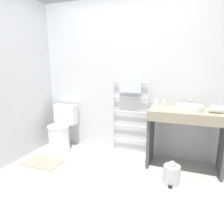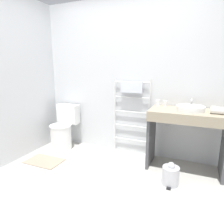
{
  "view_description": "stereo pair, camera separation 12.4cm",
  "coord_description": "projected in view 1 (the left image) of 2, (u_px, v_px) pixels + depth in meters",
  "views": [
    {
      "loc": [
        0.92,
        -1.72,
        1.43
      ],
      "look_at": [
        -0.05,
        0.86,
        0.81
      ],
      "focal_mm": 32.0,
      "sensor_mm": 36.0,
      "label": 1
    },
    {
      "loc": [
        1.04,
        -1.67,
        1.43
      ],
      "look_at": [
        -0.05,
        0.86,
        0.81
      ],
      "focal_mm": 32.0,
      "sensor_mm": 36.0,
      "label": 2
    }
  ],
  "objects": [
    {
      "name": "sink_basin",
      "position": [
        190.0,
        108.0,
        2.69
      ],
      "size": [
        0.36,
        0.36,
        0.07
      ],
      "color": "white",
      "rests_on": "vanity_counter"
    },
    {
      "name": "hair_dryer",
      "position": [
        217.0,
        109.0,
        2.54
      ],
      "size": [
        0.21,
        0.18,
        0.09
      ],
      "color": "white",
      "rests_on": "vanity_counter"
    },
    {
      "name": "cup_near_wall",
      "position": [
        157.0,
        102.0,
        3.02
      ],
      "size": [
        0.07,
        0.07,
        0.09
      ],
      "color": "white",
      "rests_on": "vanity_counter"
    },
    {
      "name": "faucet",
      "position": [
        190.0,
        102.0,
        2.86
      ],
      "size": [
        0.02,
        0.1,
        0.13
      ],
      "color": "silver",
      "rests_on": "vanity_counter"
    },
    {
      "name": "toilet",
      "position": [
        61.0,
        131.0,
        3.53
      ],
      "size": [
        0.4,
        0.52,
        0.77
      ],
      "color": "white",
      "rests_on": "ground_plane"
    },
    {
      "name": "bath_mat",
      "position": [
        43.0,
        162.0,
        3.05
      ],
      "size": [
        0.56,
        0.36,
        0.01
      ],
      "primitive_type": "cube",
      "color": "gray",
      "rests_on": "ground_plane"
    },
    {
      "name": "ground_plane",
      "position": [
        89.0,
        200.0,
        2.2
      ],
      "size": [
        12.0,
        12.0,
        0.0
      ],
      "primitive_type": "plane",
      "color": "#B2AFA8"
    },
    {
      "name": "wall_back",
      "position": [
        128.0,
        78.0,
        3.28
      ],
      "size": [
        3.23,
        0.12,
        2.49
      ],
      "primitive_type": "cube",
      "color": "silver",
      "rests_on": "ground_plane"
    },
    {
      "name": "wall_side",
      "position": [
        19.0,
        79.0,
        3.11
      ],
      "size": [
        0.12,
        2.1,
        2.49
      ],
      "primitive_type": "cube",
      "color": "silver",
      "rests_on": "ground_plane"
    },
    {
      "name": "cup_near_edge",
      "position": [
        164.0,
        103.0,
        2.95
      ],
      "size": [
        0.06,
        0.06,
        0.09
      ],
      "color": "white",
      "rests_on": "vanity_counter"
    },
    {
      "name": "vanity_counter",
      "position": [
        186.0,
        129.0,
        2.77
      ],
      "size": [
        1.0,
        0.55,
        0.86
      ],
      "color": "gray",
      "rests_on": "ground_plane"
    },
    {
      "name": "trash_bin",
      "position": [
        172.0,
        174.0,
        2.5
      ],
      "size": [
        0.21,
        0.24,
        0.3
      ],
      "color": "silver",
      "rests_on": "ground_plane"
    },
    {
      "name": "towel_radiator",
      "position": [
        130.0,
        102.0,
        3.24
      ],
      "size": [
        0.61,
        0.06,
        1.24
      ],
      "color": "silver",
      "rests_on": "ground_plane"
    }
  ]
}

